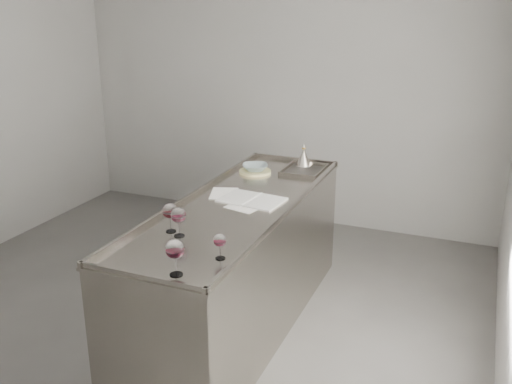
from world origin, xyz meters
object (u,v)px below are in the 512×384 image
at_px(ceramic_bowl, 255,167).
at_px(wine_glass_left, 178,216).
at_px(wine_glass_right, 175,250).
at_px(notebook, 252,200).
at_px(counter, 239,266).
at_px(wine_glass_middle, 170,212).
at_px(wine_glass_small, 220,241).
at_px(wine_funnel, 304,159).

bearing_deg(ceramic_bowl, wine_glass_left, -86.66).
bearing_deg(wine_glass_left, ceramic_bowl, 93.34).
bearing_deg(wine_glass_left, wine_glass_right, -62.10).
relative_size(wine_glass_right, notebook, 0.43).
xyz_separation_m(wine_glass_right, notebook, (-0.08, 1.18, -0.13)).
relative_size(counter, wine_glass_right, 12.43).
bearing_deg(ceramic_bowl, wine_glass_right, -80.10).
relative_size(wine_glass_middle, wine_glass_right, 0.92).
bearing_deg(wine_glass_middle, ceramic_bowl, 89.96).
relative_size(wine_glass_small, wine_funnel, 0.74).
bearing_deg(counter, notebook, 59.06).
relative_size(ceramic_bowl, wine_funnel, 1.04).
bearing_deg(wine_glass_small, wine_funnel, 94.37).
relative_size(counter, wine_glass_small, 16.82).
bearing_deg(wine_glass_middle, counter, 73.45).
distance_m(wine_glass_right, wine_funnel, 2.16).
bearing_deg(wine_glass_middle, wine_glass_right, -56.93).
bearing_deg(wine_glass_right, wine_glass_small, 64.38).
distance_m(wine_glass_small, wine_funnel, 1.91).
relative_size(counter, wine_funnel, 12.47).
distance_m(wine_glass_right, ceramic_bowl, 1.84).
bearing_deg(notebook, wine_glass_middle, -102.87).
height_order(wine_glass_left, wine_glass_right, wine_glass_right).
distance_m(counter, wine_glass_right, 1.25).
xyz_separation_m(wine_glass_left, wine_glass_middle, (-0.08, 0.04, -0.00)).
xyz_separation_m(wine_glass_right, wine_funnel, (-0.02, 2.16, -0.08)).
bearing_deg(wine_glass_middle, wine_glass_small, -27.35).
bearing_deg(notebook, wine_funnel, 92.50).
xyz_separation_m(wine_glass_small, ceramic_bowl, (-0.44, 1.55, -0.06)).
bearing_deg(counter, ceramic_bowl, 103.60).
xyz_separation_m(wine_glass_left, ceramic_bowl, (-0.08, 1.36, -0.08)).
distance_m(counter, wine_glass_small, 1.03).
xyz_separation_m(counter, ceramic_bowl, (-0.18, 0.73, 0.51)).
distance_m(wine_glass_middle, ceramic_bowl, 1.32).
xyz_separation_m(wine_glass_middle, ceramic_bowl, (0.00, 1.32, -0.08)).
relative_size(counter, wine_glass_left, 13.42).
xyz_separation_m(wine_glass_middle, wine_glass_small, (0.44, -0.23, -0.03)).
relative_size(wine_glass_left, wine_glass_small, 1.25).
relative_size(wine_glass_small, ceramic_bowl, 0.71).
relative_size(counter, wine_glass_middle, 13.53).
relative_size(counter, ceramic_bowl, 11.96).
height_order(wine_glass_left, notebook, wine_glass_left).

